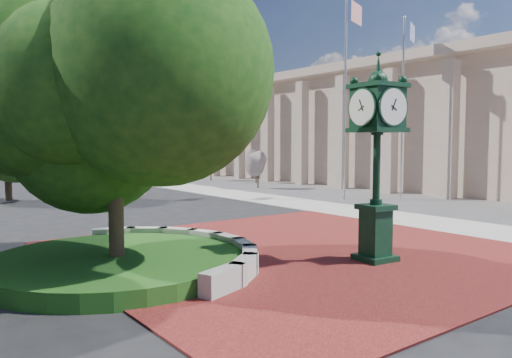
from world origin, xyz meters
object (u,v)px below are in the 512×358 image
object	(u,v)px
flagpole_a	(345,96)
flagpole_b	(403,106)
post_clock	(377,149)
parked_car	(42,170)
street_lamp_near	(79,119)

from	to	relation	value
flagpole_a	flagpole_b	world-z (taller)	flagpole_a
flagpole_b	flagpole_a	bearing A→B (deg)	145.45
post_clock	flagpole_b	size ratio (longest dim) A/B	0.54
parked_car	street_lamp_near	world-z (taller)	street_lamp_near
flagpole_a	street_lamp_near	xyz separation A→B (m)	(-7.70, 20.85, -0.71)
post_clock	street_lamp_near	distance (m)	31.39
flagpole_b	street_lamp_near	size ratio (longest dim) A/B	1.18
post_clock	parked_car	size ratio (longest dim) A/B	1.17
parked_car	flagpole_a	xyz separation A→B (m)	(8.93, -27.52, 4.89)
flagpole_b	parked_car	bearing A→B (deg)	111.47
post_clock	flagpole_b	world-z (taller)	flagpole_b
flagpole_b	post_clock	bearing A→B (deg)	-145.59
post_clock	flagpole_a	bearing A→B (deg)	46.22
parked_car	street_lamp_near	size ratio (longest dim) A/B	0.54
flagpole_a	street_lamp_near	distance (m)	22.24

